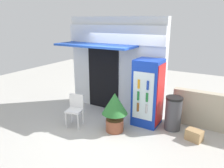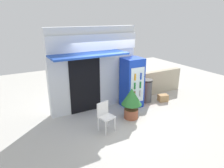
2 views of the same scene
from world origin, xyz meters
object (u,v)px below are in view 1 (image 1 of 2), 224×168
Objects in this scene: potted_plant_near_shop at (115,108)px; trash_bin at (173,113)px; drink_cooler at (148,93)px; cardboard_box at (194,135)px; plastic_chair at (75,108)px.

potted_plant_near_shop is 1.59m from trash_bin.
cardboard_box is (1.36, -0.27, -0.80)m from drink_cooler.
drink_cooler is 2.10× the size of plastic_chair.
trash_bin is (0.73, 0.04, -0.47)m from drink_cooler.
trash_bin is (1.32, 0.87, -0.18)m from potted_plant_near_shop.
drink_cooler is at bearing 168.72° from cardboard_box.
drink_cooler reaches higher than potted_plant_near_shop.
cardboard_box is (3.08, 0.81, -0.39)m from plastic_chair.
trash_bin is (2.45, 1.12, -0.06)m from plastic_chair.
cardboard_box is (1.95, 0.56, -0.51)m from potted_plant_near_shop.
cardboard_box is at bearing 14.81° from plastic_chair.
trash_bin reaches higher than plastic_chair.
cardboard_box is at bearing -26.12° from trash_bin.
drink_cooler reaches higher than plastic_chair.
trash_bin reaches higher than cardboard_box.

